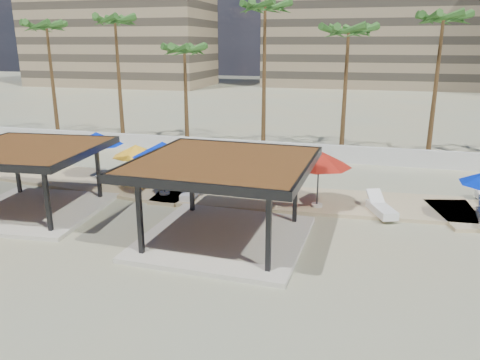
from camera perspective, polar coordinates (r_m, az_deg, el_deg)
The scene contains 19 objects.
ground at distance 18.45m, azimuth -0.88°, elevation -9.05°, with size 200.00×200.00×0.00m, color tan.
promenade at distance 25.08m, azimuth 8.42°, elevation -2.08°, with size 44.45×7.97×0.24m.
boundary_wall at distance 33.16m, azimuth 6.83°, elevation 3.49°, with size 56.00×0.30×1.20m, color silver.
building_west at distance 96.37m, azimuth -14.66°, elevation 20.23°, with size 34.00×16.00×32.40m.
building_mid at distance 94.22m, azimuth 15.78°, elevation 19.64°, with size 38.00×16.00×30.40m.
pavilion_central at distance 18.98m, azimuth -1.97°, elevation -1.56°, with size 7.11×7.11×3.49m.
pavilion_west at distance 24.33m, azimuth -24.31°, elevation 0.68°, with size 6.99×6.99×3.27m.
umbrella_a at distance 28.76m, azimuth -17.10°, elevation 4.85°, with size 3.90×3.90×2.74m.
umbrella_b at distance 26.52m, azimuth -12.57°, elevation 3.52°, with size 2.78×2.78×2.36m.
umbrella_c at distance 22.71m, azimuth 9.61°, elevation 2.60°, with size 3.25×3.25×2.82m.
umbrella_f at distance 24.61m, azimuth -9.42°, elevation 3.71°, with size 4.22×4.22×2.84m.
lounger_a at distance 24.68m, azimuth -6.00°, elevation -1.56°, with size 0.80×2.04×0.75m.
lounger_c at distance 23.13m, azimuth 16.83°, elevation -3.37°, with size 1.54×2.39×0.86m.
palm_a at distance 42.85m, azimuth -22.48°, elevation 16.44°, with size 3.00×3.00×10.07m.
palm_b at distance 39.91m, azimuth -14.97°, elevation 17.72°, with size 3.00×3.00×10.47m.
palm_c at distance 36.74m, azimuth -6.79°, elevation 15.09°, with size 3.00×3.00×8.28m.
palm_d at distance 35.79m, azimuth 3.07°, elevation 19.60°, with size 3.00×3.00×11.25m.
palm_e at distance 34.45m, azimuth 13.08°, elevation 16.73°, with size 3.00×3.00×9.56m.
palm_f at distance 34.89m, azimuth 23.50°, elevation 17.03°, with size 3.00×3.00×10.34m.
Camera 1 is at (4.66, -16.00, 7.91)m, focal length 35.00 mm.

